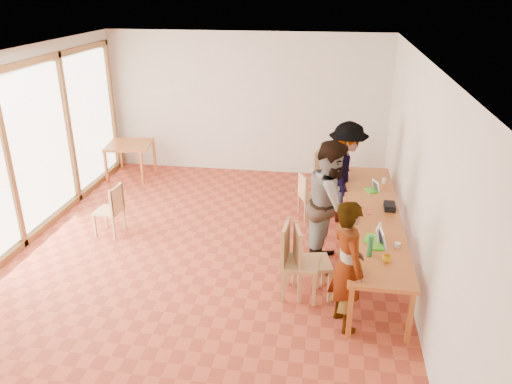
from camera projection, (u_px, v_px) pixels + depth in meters
The scene contains 25 objects.
ground at pixel (203, 260), 7.60m from camera, with size 8.00×8.00×0.00m, color #B1452A.
wall_back at pixel (246, 104), 10.65m from camera, with size 6.00×0.10×3.00m, color beige.
wall_front at pixel (46, 369), 3.37m from camera, with size 6.00×0.10×3.00m, color beige.
wall_right at pixel (419, 180), 6.59m from camera, with size 0.10×8.00×3.00m, color beige.
window_wall at pixel (5, 157), 7.43m from camera, with size 0.10×8.00×3.00m, color white.
ceiling at pixel (193, 57), 6.42m from camera, with size 6.00×8.00×0.04m, color white.
communal_table at pixel (372, 216), 7.40m from camera, with size 0.80×4.00×0.75m.
side_table at pixel (130, 147), 10.58m from camera, with size 0.90×0.90×0.75m.
chair_near at pixel (293, 253), 6.54m from camera, with size 0.51×0.51×0.55m.
chair_mid at pixel (305, 254), 6.54m from camera, with size 0.56×0.56×0.53m.
chair_far at pixel (307, 191), 8.78m from camera, with size 0.51×0.51×0.44m.
chair_empty at pixel (321, 166), 9.96m from camera, with size 0.47×0.47×0.45m.
chair_spare at pixel (112, 205), 8.18m from camera, with size 0.45×0.45×0.46m.
person_near at pixel (347, 266), 5.86m from camera, with size 0.61×0.40×1.66m, color gray.
person_mid at pixel (331, 204), 7.20m from camera, with size 0.93×0.72×1.90m, color gray.
person_far at pixel (346, 173), 8.56m from camera, with size 1.15×0.66×1.78m, color gray.
laptop_near at pixel (379, 242), 6.44m from camera, with size 0.26×0.29×0.22m.
laptop_mid at pixel (376, 236), 6.59m from camera, with size 0.28×0.30×0.22m.
laptop_far at pixel (374, 188), 8.15m from camera, with size 0.25×0.26×0.18m.
yellow_mug at pixel (387, 259), 6.09m from camera, with size 0.11×0.11×0.09m, color #DA9C0B.
green_bottle at pixel (370, 246), 6.18m from camera, with size 0.07×0.07×0.28m, color #257F3F.
clear_glass at pixel (384, 181), 8.47m from camera, with size 0.07×0.07×0.09m, color silver.
condiment_cup at pixel (398, 245), 6.43m from camera, with size 0.08×0.08×0.06m, color white.
pink_phone at pixel (369, 213), 7.38m from camera, with size 0.05×0.10×0.01m, color #D84857.
black_pouch at pixel (390, 206), 7.50m from camera, with size 0.16×0.26×0.09m, color black.
Camera 1 is at (1.81, -6.39, 3.92)m, focal length 35.00 mm.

